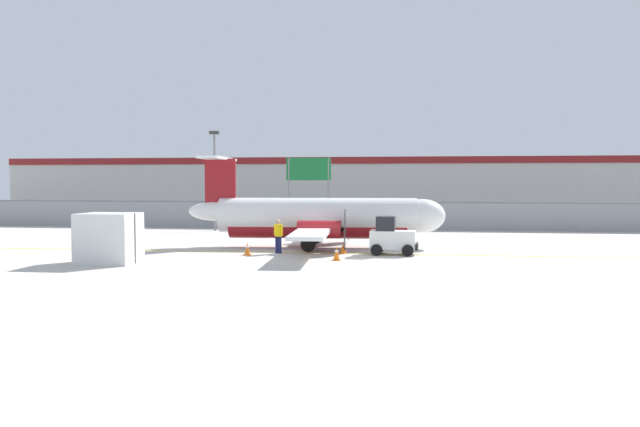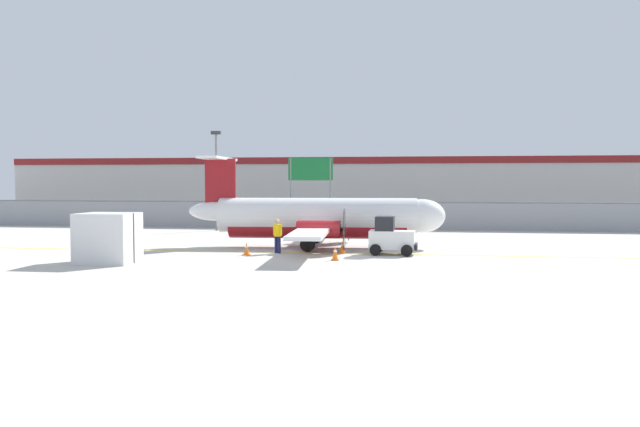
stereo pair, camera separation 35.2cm
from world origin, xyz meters
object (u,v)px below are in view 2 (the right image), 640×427
object	(u,v)px
parked_car_3	(365,208)
parked_car_2	(307,212)
traffic_cone_near_left	(247,249)
cargo_container	(108,238)
apron_light_pole	(216,172)
traffic_cone_far_left	(335,254)
ground_crew_worker	(278,234)
traffic_cone_near_right	(342,247)
parked_car_5	(479,211)
highway_sign	(311,175)
parked_car_1	(244,211)
commuter_airplane	(322,218)
parked_car_6	(550,215)
parked_car_0	(235,208)
parked_car_4	(411,212)
baggage_tug	(391,237)

from	to	relation	value
parked_car_3	parked_car_2	bearing A→B (deg)	63.43
parked_car_2	traffic_cone_near_left	bearing A→B (deg)	-89.23
cargo_container	parked_car_3	world-z (taller)	cargo_container
apron_light_pole	traffic_cone_far_left	bearing A→B (deg)	-56.30
ground_crew_worker	traffic_cone_near_left	distance (m)	1.78
traffic_cone_near_right	parked_car_5	distance (m)	29.95
traffic_cone_near_left	highway_sign	size ratio (longest dim) A/B	0.12
traffic_cone_near_left	apron_light_pole	bearing A→B (deg)	112.84
parked_car_1	parked_car_5	world-z (taller)	same
parked_car_1	ground_crew_worker	bearing A→B (deg)	102.13
parked_car_3	parked_car_5	distance (m)	11.43
commuter_airplane	parked_car_6	distance (m)	24.64
traffic_cone_near_left	parked_car_0	bearing A→B (deg)	106.86
parked_car_3	parked_car_5	size ratio (longest dim) A/B	1.00
cargo_container	traffic_cone_near_left	size ratio (longest dim) A/B	3.81
traffic_cone_far_left	commuter_airplane	bearing A→B (deg)	104.14
traffic_cone_near_right	traffic_cone_far_left	world-z (taller)	same
parked_car_1	parked_car_4	distance (m)	15.11
commuter_airplane	traffic_cone_near_right	xyz separation A→B (m)	(1.41, -2.73, -1.29)
commuter_airplane	highway_sign	world-z (taller)	highway_sign
parked_car_6	highway_sign	bearing A→B (deg)	8.87
cargo_container	highway_sign	distance (m)	24.25
parked_car_6	ground_crew_worker	bearing A→B (deg)	50.68
highway_sign	traffic_cone_far_left	bearing A→B (deg)	-77.94
traffic_cone_near_right	parked_car_5	size ratio (longest dim) A/B	0.15
parked_car_1	parked_car_3	bearing A→B (deg)	-149.27
parked_car_5	parked_car_2	bearing A→B (deg)	11.27
traffic_cone_near_right	traffic_cone_far_left	size ratio (longest dim) A/B	1.00
baggage_tug	traffic_cone_near_left	bearing A→B (deg)	-167.12
baggage_tug	apron_light_pole	bearing A→B (deg)	137.46
parked_car_2	parked_car_3	world-z (taller)	same
cargo_container	parked_car_5	xyz separation A→B (m)	(19.51, 33.39, -0.21)
cargo_container	traffic_cone_far_left	bearing A→B (deg)	13.08
ground_crew_worker	parked_car_6	bearing A→B (deg)	168.27
ground_crew_worker	parked_car_5	size ratio (longest dim) A/B	0.39
parked_car_3	parked_car_5	world-z (taller)	same
traffic_cone_near_right	parked_car_2	size ratio (longest dim) A/B	0.15
parked_car_5	parked_car_6	distance (m)	8.39
commuter_airplane	parked_car_2	world-z (taller)	commuter_airplane
parked_car_0	parked_car_5	bearing A→B (deg)	173.12
ground_crew_worker	parked_car_2	distance (m)	24.67
baggage_tug	parked_car_0	distance (m)	35.42
traffic_cone_near_left	parked_car_1	size ratio (longest dim) A/B	0.15
traffic_cone_near_right	parked_car_1	distance (m)	26.67
ground_crew_worker	parked_car_3	xyz separation A→B (m)	(2.06, 32.42, -0.06)
parked_car_4	highway_sign	bearing A→B (deg)	41.10
parked_car_5	apron_light_pole	world-z (taller)	apron_light_pole
parked_car_1	highway_sign	distance (m)	9.55
parked_car_3	parked_car_4	world-z (taller)	same
parked_car_0	highway_sign	size ratio (longest dim) A/B	0.77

